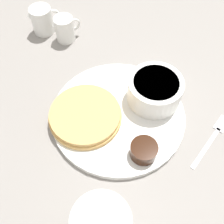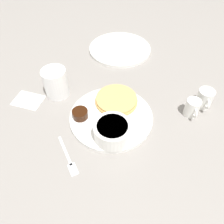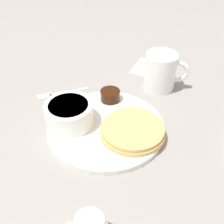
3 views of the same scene
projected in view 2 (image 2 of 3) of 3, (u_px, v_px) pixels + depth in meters
The scene contains 12 objects.
ground_plane at pixel (111, 118), 0.68m from camera, with size 4.00×4.00×0.00m, color gray.
plate at pixel (111, 117), 0.67m from camera, with size 0.25×0.25×0.01m.
pancake_stack at pixel (116, 100), 0.70m from camera, with size 0.14×0.14×0.02m.
bowl at pixel (112, 131), 0.60m from camera, with size 0.10×0.10×0.05m.
syrup_cup at pixel (80, 114), 0.66m from camera, with size 0.05×0.05×0.03m.
butter_ramekin at pixel (107, 138), 0.59m from camera, with size 0.04×0.04×0.04m.
coffee_mug at pixel (56, 82), 0.72m from camera, with size 0.08×0.11×0.10m.
creamer_pitcher_near at pixel (192, 108), 0.67m from camera, with size 0.04×0.07×0.06m.
creamer_pitcher_far at pixel (205, 98), 0.69m from camera, with size 0.05×0.07×0.06m.
fork at pixel (69, 159), 0.58m from camera, with size 0.08×0.12×0.00m.
napkin at pixel (28, 100), 0.73m from camera, with size 0.11×0.09×0.00m.
far_plate at pixel (120, 49), 0.93m from camera, with size 0.26×0.26×0.01m.
Camera 2 is at (0.03, -0.43, 0.52)m, focal length 35.00 mm.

